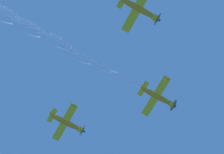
% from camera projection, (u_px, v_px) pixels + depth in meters
% --- Properties ---
extents(airplane_lead, '(7.74, 7.73, 3.42)m').
position_uv_depth(airplane_lead, '(158.00, 97.00, 76.27)').
color(airplane_lead, orange).
extents(airplane_left_wingman, '(7.77, 7.67, 3.03)m').
position_uv_depth(airplane_left_wingman, '(67.00, 123.00, 78.62)').
color(airplane_left_wingman, orange).
extents(airplane_right_wingman, '(7.74, 7.70, 3.13)m').
position_uv_depth(airplane_right_wingman, '(140.00, 9.00, 67.13)').
color(airplane_right_wingman, orange).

